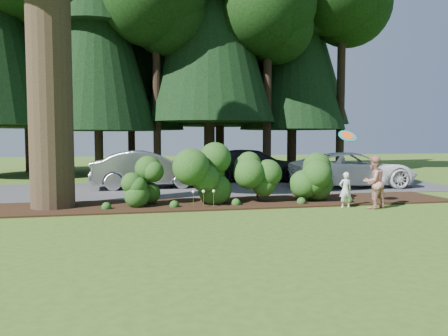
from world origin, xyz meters
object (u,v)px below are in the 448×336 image
object	(u,v)px
car_white_suv	(353,169)
adult	(374,182)
frisbee	(347,136)
car_dark_suv	(254,165)
child	(345,190)
car_silver_wagon	(147,169)

from	to	relation	value
car_white_suv	adult	distance (m)	5.60
car_white_suv	frisbee	size ratio (longest dim) A/B	9.37
car_white_suv	car_dark_suv	bearing A→B (deg)	51.33
car_white_suv	child	size ratio (longest dim) A/B	4.89
frisbee	car_white_suv	bearing A→B (deg)	59.75
adult	frisbee	distance (m)	1.55
frisbee	adult	bearing A→B (deg)	-28.63
car_silver_wagon	frisbee	xyz separation A→B (m)	(5.63, -6.13, 1.35)
car_dark_suv	adult	distance (m)	8.41
car_silver_wagon	car_white_suv	world-z (taller)	car_silver_wagon
car_dark_suv	child	size ratio (longest dim) A/B	4.79
car_silver_wagon	frisbee	world-z (taller)	frisbee
child	frisbee	world-z (taller)	frisbee
car_silver_wagon	adult	world-z (taller)	adult
car_white_suv	car_dark_suv	xyz separation A→B (m)	(-3.37, 3.14, 0.02)
car_white_suv	child	distance (m)	5.64
car_silver_wagon	car_dark_suv	bearing A→B (deg)	-73.47
child	frisbee	distance (m)	1.60
child	frisbee	bearing A→B (deg)	-138.18
car_silver_wagon	car_dark_suv	size ratio (longest dim) A/B	0.90
adult	car_dark_suv	bearing A→B (deg)	-98.69
car_silver_wagon	adult	distance (m)	9.05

